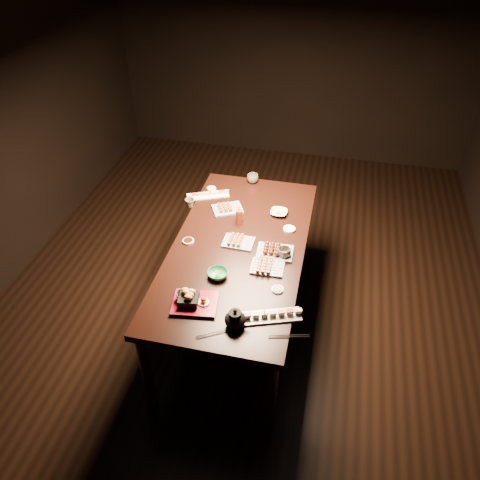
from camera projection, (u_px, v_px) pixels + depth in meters
name	position (u px, v px, depth m)	size (l,w,h in m)	color
ground	(247.00, 292.00, 3.92)	(5.00, 5.00, 0.00)	black
dining_table	(239.00, 286.00, 3.44)	(0.90, 1.80, 0.75)	black
sushi_platter_near	(269.00, 315.00, 2.69)	(0.38, 0.11, 0.05)	white
sushi_platter_far	(208.00, 194.00, 3.68)	(0.33, 0.09, 0.04)	white
yakitori_plate_center	(238.00, 240.00, 3.22)	(0.21, 0.15, 0.05)	#828EB6
yakitori_plate_right	(267.00, 265.00, 3.02)	(0.21, 0.15, 0.05)	#828EB6
yakitori_plate_left	(227.00, 207.00, 3.53)	(0.22, 0.16, 0.06)	#828EB6
tsukune_plate	(275.00, 250.00, 3.14)	(0.24, 0.17, 0.06)	#828EB6
edamame_bowl_green	(218.00, 274.00, 2.97)	(0.13, 0.13, 0.04)	#2F9058
edamame_bowl_cream	(279.00, 213.00, 3.50)	(0.12, 0.12, 0.03)	beige
tempura_tray	(195.00, 299.00, 2.76)	(0.27, 0.21, 0.10)	black
teacup_near_left	(182.00, 297.00, 2.79)	(0.08, 0.08, 0.07)	#4F453C
teacup_mid_right	(284.00, 253.00, 3.11)	(0.09, 0.09, 0.07)	#4F453C
teacup_far_left	(190.00, 203.00, 3.57)	(0.07, 0.07, 0.07)	#4F453C
teacup_far_right	(253.00, 178.00, 3.84)	(0.09, 0.09, 0.07)	#4F453C
teapot	(235.00, 318.00, 2.63)	(0.14, 0.14, 0.12)	black
condiment_bottle	(239.00, 214.00, 3.38)	(0.05, 0.05, 0.15)	maroon
sauce_dish_west	(188.00, 241.00, 3.25)	(0.08, 0.08, 0.01)	white
sauce_dish_east	(289.00, 229.00, 3.35)	(0.09, 0.09, 0.02)	white
sauce_dish_se	(277.00, 289.00, 2.88)	(0.07, 0.07, 0.01)	white
sauce_dish_nw	(211.00, 189.00, 3.77)	(0.07, 0.07, 0.01)	white
chopsticks_near	(217.00, 332.00, 2.62)	(0.25, 0.02, 0.01)	black
chopsticks_se	(289.00, 336.00, 2.60)	(0.23, 0.02, 0.01)	black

